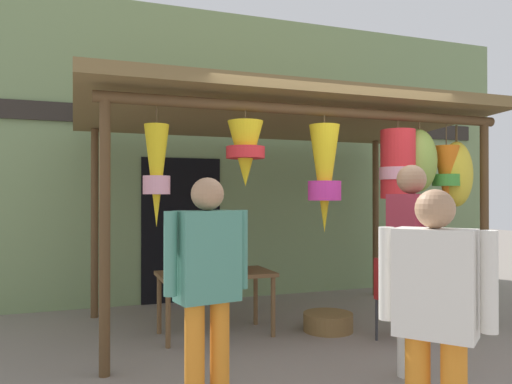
{
  "coord_description": "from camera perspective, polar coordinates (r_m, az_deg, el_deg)",
  "views": [
    {
      "loc": [
        -2.32,
        -4.32,
        1.48
      ],
      "look_at": [
        -0.28,
        1.24,
        1.52
      ],
      "focal_mm": 35.05,
      "sensor_mm": 36.0,
      "label": 1
    }
  ],
  "objects": [
    {
      "name": "folding_chair",
      "position": [
        5.29,
        15.83,
        -11.0
      ],
      "size": [
        0.49,
        0.49,
        0.84
      ],
      "color": "#AD1E1E",
      "rests_on": "ground_plane"
    },
    {
      "name": "shop_facade",
      "position": [
        7.4,
        -1.83,
        4.07
      ],
      "size": [
        9.14,
        0.29,
        4.12
      ],
      "color": "#7A9360",
      "rests_on": "ground_plane"
    },
    {
      "name": "wicker_basket_by_table",
      "position": [
        5.68,
        8.22,
        -14.47
      ],
      "size": [
        0.54,
        0.54,
        0.2
      ],
      "primitive_type": "cylinder",
      "color": "brown",
      "rests_on": "ground_plane"
    },
    {
      "name": "display_table",
      "position": [
        5.37,
        -4.65,
        -9.9
      ],
      "size": [
        1.2,
        0.63,
        0.67
      ],
      "color": "brown",
      "rests_on": "ground_plane"
    },
    {
      "name": "customer_foreground",
      "position": [
        4.21,
        17.34,
        -6.57
      ],
      "size": [
        0.24,
        0.59,
        1.72
      ],
      "color": "silver",
      "rests_on": "ground_plane"
    },
    {
      "name": "vendor_in_orange",
      "position": [
        3.32,
        -5.57,
        -9.76
      ],
      "size": [
        0.59,
        0.29,
        1.6
      ],
      "color": "orange",
      "rests_on": "ground_plane"
    },
    {
      "name": "shopper_by_bananas",
      "position": [
        2.81,
        19.78,
        -12.6
      ],
      "size": [
        0.42,
        0.48,
        1.51
      ],
      "color": "orange",
      "rests_on": "ground_plane"
    },
    {
      "name": "ground_plane",
      "position": [
        5.12,
        8.15,
        -17.18
      ],
      "size": [
        30.0,
        30.0,
        0.0
      ],
      "primitive_type": "plane",
      "color": "gray"
    },
    {
      "name": "flower_heap_on_table",
      "position": [
        5.34,
        -4.79,
        -8.56
      ],
      "size": [
        0.75,
        0.52,
        0.1
      ],
      "color": "red",
      "rests_on": "display_table"
    },
    {
      "name": "market_stall_canopy",
      "position": [
        5.6,
        4.96,
        6.84
      ],
      "size": [
        4.48,
        2.59,
        2.53
      ],
      "color": "brown",
      "rests_on": "ground_plane"
    }
  ]
}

